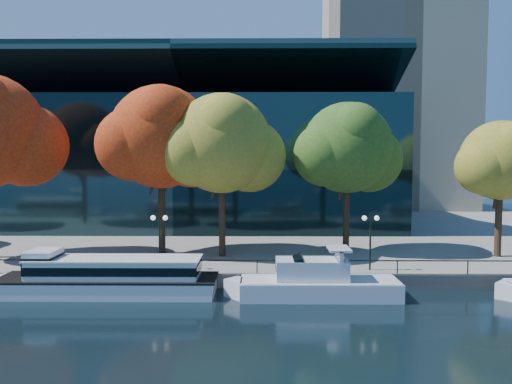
{
  "coord_description": "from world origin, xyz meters",
  "views": [
    {
      "loc": [
        5.3,
        -31.88,
        9.31
      ],
      "look_at": [
        4.87,
        8.0,
        6.52
      ],
      "focal_mm": 35.0,
      "sensor_mm": 36.0,
      "label": 1
    }
  ],
  "objects_px": {
    "tour_boat": "(102,276)",
    "tree_4": "(349,150)",
    "cruiser_near": "(313,282)",
    "tree_3": "(224,145)",
    "lamp_1": "(159,230)",
    "lamp_2": "(370,230)",
    "tree_5": "(502,162)",
    "tree_2": "(163,139)"
  },
  "relations": [
    {
      "from": "tour_boat",
      "to": "tree_4",
      "type": "bearing_deg",
      "value": 29.58
    },
    {
      "from": "tour_boat",
      "to": "cruiser_near",
      "type": "bearing_deg",
      "value": -2.54
    },
    {
      "from": "tree_3",
      "to": "lamp_1",
      "type": "xyz_separation_m",
      "value": [
        -4.41,
        -5.04,
        -6.29
      ]
    },
    {
      "from": "cruiser_near",
      "to": "tree_4",
      "type": "relative_size",
      "value": 0.89
    },
    {
      "from": "tree_3",
      "to": "lamp_1",
      "type": "bearing_deg",
      "value": -131.15
    },
    {
      "from": "tree_3",
      "to": "tree_4",
      "type": "height_order",
      "value": "tree_3"
    },
    {
      "from": "cruiser_near",
      "to": "lamp_1",
      "type": "distance_m",
      "value": 11.96
    },
    {
      "from": "tree_4",
      "to": "lamp_2",
      "type": "distance_m",
      "value": 9.35
    },
    {
      "from": "cruiser_near",
      "to": "tree_4",
      "type": "distance_m",
      "value": 14.83
    },
    {
      "from": "tree_3",
      "to": "lamp_1",
      "type": "relative_size",
      "value": 3.38
    },
    {
      "from": "tree_4",
      "to": "tree_5",
      "type": "relative_size",
      "value": 1.15
    },
    {
      "from": "tour_boat",
      "to": "lamp_1",
      "type": "distance_m",
      "value": 5.32
    },
    {
      "from": "lamp_2",
      "to": "lamp_1",
      "type": "bearing_deg",
      "value": 180.0
    },
    {
      "from": "tree_5",
      "to": "lamp_2",
      "type": "height_order",
      "value": "tree_5"
    },
    {
      "from": "tour_boat",
      "to": "lamp_1",
      "type": "xyz_separation_m",
      "value": [
        3.24,
        3.25,
        2.68
      ]
    },
    {
      "from": "tree_4",
      "to": "lamp_2",
      "type": "bearing_deg",
      "value": -86.92
    },
    {
      "from": "lamp_1",
      "to": "cruiser_near",
      "type": "bearing_deg",
      "value": -19.57
    },
    {
      "from": "cruiser_near",
      "to": "lamp_1",
      "type": "height_order",
      "value": "lamp_1"
    },
    {
      "from": "tree_4",
      "to": "lamp_2",
      "type": "xyz_separation_m",
      "value": [
        0.39,
        -7.19,
        -5.97
      ]
    },
    {
      "from": "lamp_1",
      "to": "lamp_2",
      "type": "height_order",
      "value": "same"
    },
    {
      "from": "cruiser_near",
      "to": "lamp_2",
      "type": "relative_size",
      "value": 2.88
    },
    {
      "from": "tree_4",
      "to": "tree_5",
      "type": "bearing_deg",
      "value": -9.42
    },
    {
      "from": "tree_5",
      "to": "tree_4",
      "type": "bearing_deg",
      "value": 170.58
    },
    {
      "from": "tree_3",
      "to": "tree_5",
      "type": "distance_m",
      "value": 23.12
    },
    {
      "from": "tree_2",
      "to": "tree_4",
      "type": "relative_size",
      "value": 1.11
    },
    {
      "from": "lamp_1",
      "to": "tour_boat",
      "type": "bearing_deg",
      "value": -134.87
    },
    {
      "from": "tree_3",
      "to": "cruiser_near",
      "type": "bearing_deg",
      "value": -53.89
    },
    {
      "from": "tour_boat",
      "to": "tree_3",
      "type": "height_order",
      "value": "tree_3"
    },
    {
      "from": "tree_2",
      "to": "tree_5",
      "type": "distance_m",
      "value": 28.47
    },
    {
      "from": "cruiser_near",
      "to": "lamp_1",
      "type": "bearing_deg",
      "value": 160.43
    },
    {
      "from": "cruiser_near",
      "to": "tree_3",
      "type": "distance_m",
      "value": 14.4
    },
    {
      "from": "tree_2",
      "to": "lamp_1",
      "type": "relative_size",
      "value": 3.59
    },
    {
      "from": "cruiser_near",
      "to": "tree_2",
      "type": "xyz_separation_m",
      "value": [
        -11.81,
        10.18,
        9.8
      ]
    },
    {
      "from": "lamp_1",
      "to": "lamp_2",
      "type": "distance_m",
      "value": 15.54
    },
    {
      "from": "tree_2",
      "to": "lamp_1",
      "type": "bearing_deg",
      "value": -81.92
    },
    {
      "from": "tree_5",
      "to": "tree_3",
      "type": "bearing_deg",
      "value": -179.76
    },
    {
      "from": "tree_3",
      "to": "lamp_1",
      "type": "distance_m",
      "value": 9.19
    },
    {
      "from": "tour_boat",
      "to": "lamp_1",
      "type": "bearing_deg",
      "value": 45.13
    },
    {
      "from": "tree_5",
      "to": "tour_boat",
      "type": "bearing_deg",
      "value": -164.72
    },
    {
      "from": "tour_boat",
      "to": "tree_4",
      "type": "height_order",
      "value": "tree_4"
    },
    {
      "from": "tree_2",
      "to": "tree_5",
      "type": "xyz_separation_m",
      "value": [
        28.38,
        -1.15,
        -1.96
      ]
    },
    {
      "from": "tour_boat",
      "to": "tree_5",
      "type": "height_order",
      "value": "tree_5"
    }
  ]
}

